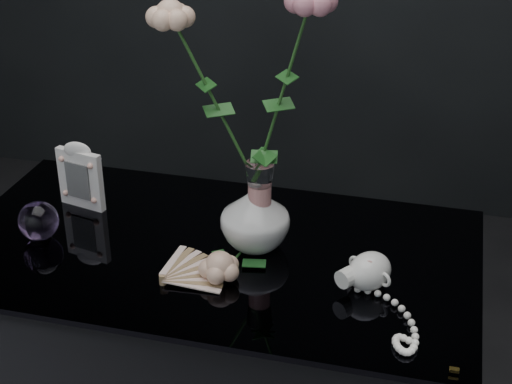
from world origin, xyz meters
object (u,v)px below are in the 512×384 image
(picture_frame, at_px, (80,175))
(loose_rose, at_px, (220,266))
(wine_glass, at_px, (260,206))
(paperweight, at_px, (38,221))
(vase, at_px, (255,215))
(pearl_jar, at_px, (370,270))

(picture_frame, xyz_separation_m, loose_rose, (0.37, -0.20, -0.05))
(wine_glass, distance_m, paperweight, 0.45)
(vase, height_order, pearl_jar, vase)
(wine_glass, xyz_separation_m, loose_rose, (-0.04, -0.13, -0.06))
(vase, distance_m, wine_glass, 0.02)
(vase, xyz_separation_m, picture_frame, (-0.41, 0.07, 0.00))
(vase, distance_m, paperweight, 0.44)
(picture_frame, height_order, paperweight, picture_frame)
(vase, relative_size, wine_glass, 0.78)
(vase, xyz_separation_m, paperweight, (-0.43, -0.08, -0.03))
(loose_rose, bearing_deg, paperweight, -167.88)
(vase, xyz_separation_m, wine_glass, (0.01, -0.00, 0.02))
(vase, relative_size, paperweight, 1.77)
(vase, distance_m, loose_rose, 0.14)
(vase, bearing_deg, loose_rose, -104.14)
(vase, distance_m, pearl_jar, 0.26)
(wine_glass, distance_m, pearl_jar, 0.25)
(picture_frame, bearing_deg, loose_rose, -15.50)
(loose_rose, relative_size, pearl_jar, 0.67)
(picture_frame, bearing_deg, pearl_jar, -0.69)
(vase, bearing_deg, pearl_jar, -19.73)
(wine_glass, relative_size, picture_frame, 1.21)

